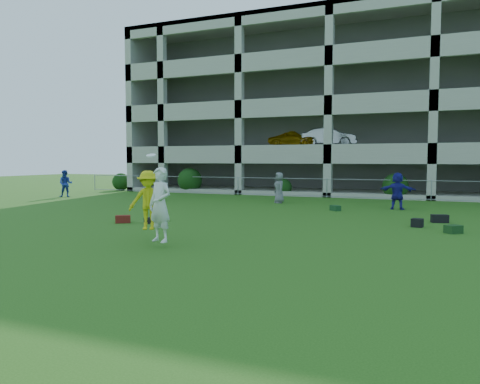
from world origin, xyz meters
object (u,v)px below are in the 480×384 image
at_px(bystander_a, 66,184).
at_px(bystander_d, 397,191).
at_px(bystander_b, 158,186).
at_px(bystander_c, 279,188).
at_px(parking_garage, 352,113).
at_px(crate_d, 417,223).
at_px(frisbee_contest, 152,202).

bearing_deg(bystander_a, bystander_d, -29.49).
bearing_deg(bystander_a, bystander_b, -27.42).
height_order(bystander_b, bystander_d, bystander_d).
distance_m(bystander_a, bystander_c, 13.67).
bearing_deg(bystander_b, parking_garage, 43.38).
height_order(crate_d, frisbee_contest, frisbee_contest).
bearing_deg(parking_garage, bystander_a, -135.78).
bearing_deg(bystander_d, bystander_c, -6.34).
distance_m(bystander_b, parking_garage, 17.53).
relative_size(bystander_b, frisbee_contest, 0.70).
xyz_separation_m(bystander_a, bystander_b, (6.55, 0.40, -0.02)).
bearing_deg(parking_garage, crate_d, -74.16).
relative_size(bystander_a, frisbee_contest, 0.71).
bearing_deg(bystander_d, bystander_b, 2.35).
bearing_deg(bystander_b, bystander_a, 167.88).
bearing_deg(bystander_c, bystander_a, -121.96).
distance_m(bystander_d, crate_d, 5.97).
distance_m(bystander_c, parking_garage, 14.42).
bearing_deg(crate_d, bystander_b, 158.20).
height_order(bystander_a, frisbee_contest, frisbee_contest).
xyz_separation_m(bystander_d, crate_d, (1.11, -5.82, -0.73)).
xyz_separation_m(frisbee_contest, parking_garage, (1.04, 26.40, 4.83)).
xyz_separation_m(crate_d, parking_garage, (-5.70, 20.08, 5.86)).
distance_m(bystander_a, frisbee_contest, 18.31).
bearing_deg(crate_d, bystander_a, 165.69).
relative_size(bystander_a, bystander_c, 1.02).
distance_m(bystander_b, bystander_d, 13.20).
distance_m(crate_d, frisbee_contest, 9.29).
distance_m(bystander_a, bystander_d, 19.76).
distance_m(bystander_b, crate_d, 15.43).
bearing_deg(bystander_d, frisbee_contest, 67.08).
xyz_separation_m(bystander_a, bystander_c, (13.60, 1.40, -0.02)).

